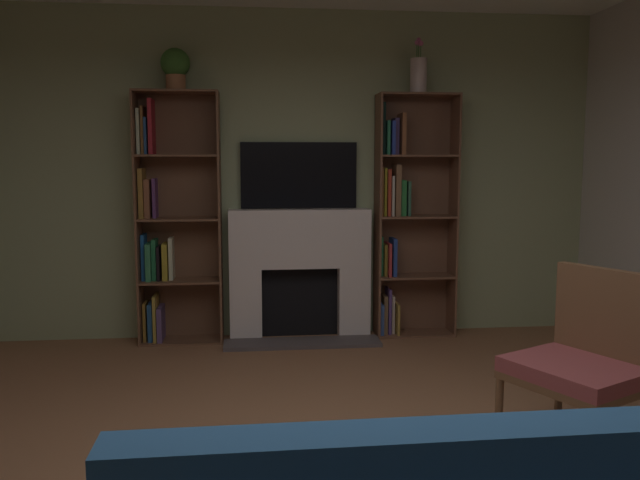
# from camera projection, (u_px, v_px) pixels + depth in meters

# --- Properties ---
(wall_back_accent) EXTENTS (5.41, 0.06, 2.87)m
(wall_back_accent) POSITION_uv_depth(u_px,v_px,m) (298.00, 175.00, 5.75)
(wall_back_accent) COLOR #9CA97D
(wall_back_accent) RESTS_ON ground_plane
(fireplace) EXTENTS (1.34, 0.53, 1.14)m
(fireplace) POSITION_uv_depth(u_px,v_px,m) (300.00, 270.00, 5.71)
(fireplace) COLOR white
(fireplace) RESTS_ON ground_plane
(tv) EXTENTS (1.02, 0.06, 0.58)m
(tv) POSITION_uv_depth(u_px,v_px,m) (299.00, 175.00, 5.69)
(tv) COLOR black
(tv) RESTS_ON fireplace
(bookshelf_left) EXTENTS (0.70, 0.31, 2.14)m
(bookshelf_left) POSITION_uv_depth(u_px,v_px,m) (170.00, 225.00, 5.55)
(bookshelf_left) COLOR brown
(bookshelf_left) RESTS_ON ground_plane
(bookshelf_right) EXTENTS (0.70, 0.29, 2.14)m
(bookshelf_right) POSITION_uv_depth(u_px,v_px,m) (405.00, 216.00, 5.77)
(bookshelf_right) COLOR brown
(bookshelf_right) RESTS_ON ground_plane
(potted_plant) EXTENTS (0.24, 0.24, 0.35)m
(potted_plant) POSITION_uv_depth(u_px,v_px,m) (175.00, 67.00, 5.35)
(potted_plant) COLOR #A76A43
(potted_plant) RESTS_ON bookshelf_left
(vase_with_flowers) EXTENTS (0.14, 0.14, 0.47)m
(vase_with_flowers) POSITION_uv_depth(u_px,v_px,m) (418.00, 74.00, 5.57)
(vase_with_flowers) COLOR beige
(vase_with_flowers) RESTS_ON bookshelf_right
(armchair) EXTENTS (0.77, 0.80, 0.99)m
(armchair) POSITION_uv_depth(u_px,v_px,m) (586.00, 358.00, 3.42)
(armchair) COLOR brown
(armchair) RESTS_ON ground_plane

